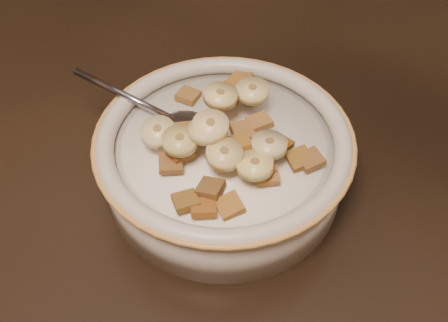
# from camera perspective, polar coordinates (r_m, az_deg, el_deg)

# --- Properties ---
(table) EXTENTS (1.41, 0.92, 0.04)m
(table) POSITION_cam_1_polar(r_m,az_deg,el_deg) (0.65, -9.80, 9.06)
(table) COLOR black
(table) RESTS_ON floor
(cereal_bowl) EXTENTS (0.23, 0.23, 0.05)m
(cereal_bowl) POSITION_cam_1_polar(r_m,az_deg,el_deg) (0.48, 0.00, -0.22)
(cereal_bowl) COLOR beige
(cereal_bowl) RESTS_ON table
(milk) EXTENTS (0.19, 0.19, 0.00)m
(milk) POSITION_cam_1_polar(r_m,az_deg,el_deg) (0.46, 0.00, 2.05)
(milk) COLOR white
(milk) RESTS_ON cereal_bowl
(spoon) EXTENTS (0.06, 0.05, 0.01)m
(spoon) POSITION_cam_1_polar(r_m,az_deg,el_deg) (0.47, -3.97, 3.90)
(spoon) COLOR gray
(spoon) RESTS_ON cereal_bowl
(cereal_square_0) EXTENTS (0.03, 0.03, 0.01)m
(cereal_square_0) POSITION_cam_1_polar(r_m,az_deg,el_deg) (0.41, -4.40, -4.58)
(cereal_square_0) COLOR brown
(cereal_square_0) RESTS_ON milk
(cereal_square_1) EXTENTS (0.03, 0.03, 0.01)m
(cereal_square_1) POSITION_cam_1_polar(r_m,az_deg,el_deg) (0.51, 1.56, 8.89)
(cereal_square_1) COLOR brown
(cereal_square_1) RESTS_ON milk
(cereal_square_2) EXTENTS (0.03, 0.03, 0.01)m
(cereal_square_2) POSITION_cam_1_polar(r_m,az_deg,el_deg) (0.43, 1.70, 2.05)
(cereal_square_2) COLOR brown
(cereal_square_2) RESTS_ON milk
(cereal_square_3) EXTENTS (0.02, 0.02, 0.01)m
(cereal_square_3) POSITION_cam_1_polar(r_m,az_deg,el_deg) (0.41, -1.58, -3.08)
(cereal_square_3) COLOR brown
(cereal_square_3) RESTS_ON milk
(cereal_square_4) EXTENTS (0.03, 0.03, 0.01)m
(cereal_square_4) POSITION_cam_1_polar(r_m,az_deg,el_deg) (0.48, 0.34, 7.29)
(cereal_square_4) COLOR brown
(cereal_square_4) RESTS_ON milk
(cereal_square_5) EXTENTS (0.03, 0.03, 0.01)m
(cereal_square_5) POSITION_cam_1_polar(r_m,az_deg,el_deg) (0.50, 2.99, 7.51)
(cereal_square_5) COLOR brown
(cereal_square_5) RESTS_ON milk
(cereal_square_6) EXTENTS (0.03, 0.02, 0.01)m
(cereal_square_6) POSITION_cam_1_polar(r_m,az_deg,el_deg) (0.44, -3.42, 3.15)
(cereal_square_6) COLOR brown
(cereal_square_6) RESTS_ON milk
(cereal_square_7) EXTENTS (0.02, 0.02, 0.01)m
(cereal_square_7) POSITION_cam_1_polar(r_m,az_deg,el_deg) (0.51, 2.06, 9.12)
(cereal_square_7) COLOR brown
(cereal_square_7) RESTS_ON milk
(cereal_square_8) EXTENTS (0.02, 0.02, 0.01)m
(cereal_square_8) POSITION_cam_1_polar(r_m,az_deg,el_deg) (0.50, -4.12, 7.50)
(cereal_square_8) COLOR olive
(cereal_square_8) RESTS_ON milk
(cereal_square_9) EXTENTS (0.03, 0.03, 0.01)m
(cereal_square_9) POSITION_cam_1_polar(r_m,az_deg,el_deg) (0.40, -2.40, -5.33)
(cereal_square_9) COLOR brown
(cereal_square_9) RESTS_ON milk
(cereal_square_10) EXTENTS (0.03, 0.03, 0.01)m
(cereal_square_10) POSITION_cam_1_polar(r_m,az_deg,el_deg) (0.45, -4.97, 3.44)
(cereal_square_10) COLOR olive
(cereal_square_10) RESTS_ON milk
(cereal_square_11) EXTENTS (0.03, 0.03, 0.01)m
(cereal_square_11) POSITION_cam_1_polar(r_m,az_deg,el_deg) (0.43, -5.05, 1.13)
(cereal_square_11) COLOR brown
(cereal_square_11) RESTS_ON milk
(cereal_square_12) EXTENTS (0.03, 0.03, 0.01)m
(cereal_square_12) POSITION_cam_1_polar(r_m,az_deg,el_deg) (0.44, 8.62, 0.29)
(cereal_square_12) COLOR olive
(cereal_square_12) RESTS_ON milk
(cereal_square_13) EXTENTS (0.03, 0.03, 0.01)m
(cereal_square_13) POSITION_cam_1_polar(r_m,az_deg,el_deg) (0.45, 4.09, 4.48)
(cereal_square_13) COLOR olive
(cereal_square_13) RESTS_ON milk
(cereal_square_14) EXTENTS (0.03, 0.03, 0.01)m
(cereal_square_14) POSITION_cam_1_polar(r_m,az_deg,el_deg) (0.44, 6.35, 2.00)
(cereal_square_14) COLOR brown
(cereal_square_14) RESTS_ON milk
(cereal_square_15) EXTENTS (0.03, 0.03, 0.01)m
(cereal_square_15) POSITION_cam_1_polar(r_m,az_deg,el_deg) (0.44, 9.86, 0.18)
(cereal_square_15) COLOR brown
(cereal_square_15) RESTS_ON milk
(cereal_square_16) EXTENTS (0.03, 0.03, 0.01)m
(cereal_square_16) POSITION_cam_1_polar(r_m,az_deg,el_deg) (0.42, 4.17, -1.40)
(cereal_square_16) COLOR #90611D
(cereal_square_16) RESTS_ON milk
(cereal_square_17) EXTENTS (0.03, 0.03, 0.01)m
(cereal_square_17) POSITION_cam_1_polar(r_m,az_deg,el_deg) (0.42, 4.88, -1.56)
(cereal_square_17) COLOR #986234
(cereal_square_17) RESTS_ON milk
(cereal_square_18) EXTENTS (0.03, 0.03, 0.01)m
(cereal_square_18) POSITION_cam_1_polar(r_m,az_deg,el_deg) (0.40, 0.62, -5.13)
(cereal_square_18) COLOR #9B6127
(cereal_square_18) RESTS_ON milk
(cereal_square_19) EXTENTS (0.03, 0.03, 0.01)m
(cereal_square_19) POSITION_cam_1_polar(r_m,az_deg,el_deg) (0.43, -6.14, -0.21)
(cereal_square_19) COLOR brown
(cereal_square_19) RESTS_ON milk
(cereal_square_20) EXTENTS (0.03, 0.03, 0.01)m
(cereal_square_20) POSITION_cam_1_polar(r_m,az_deg,el_deg) (0.44, 2.13, 3.43)
(cereal_square_20) COLOR brown
(cereal_square_20) RESTS_ON milk
(banana_slice_0) EXTENTS (0.04, 0.04, 0.01)m
(banana_slice_0) POSITION_cam_1_polar(r_m,az_deg,el_deg) (0.43, 5.19, 1.86)
(banana_slice_0) COLOR beige
(banana_slice_0) RESTS_ON milk
(banana_slice_1) EXTENTS (0.04, 0.04, 0.01)m
(banana_slice_1) POSITION_cam_1_polar(r_m,az_deg,el_deg) (0.42, -2.04, 3.47)
(banana_slice_1) COLOR #E8D689
(banana_slice_1) RESTS_ON milk
(banana_slice_2) EXTENTS (0.04, 0.04, 0.01)m
(banana_slice_2) POSITION_cam_1_polar(r_m,az_deg,el_deg) (0.47, 3.27, 7.98)
(banana_slice_2) COLOR #D9C77F
(banana_slice_2) RESTS_ON milk
(banana_slice_3) EXTENTS (0.04, 0.04, 0.01)m
(banana_slice_3) POSITION_cam_1_polar(r_m,az_deg,el_deg) (0.41, 0.03, 0.79)
(banana_slice_3) COLOR #F8DB8C
(banana_slice_3) RESTS_ON milk
(banana_slice_4) EXTENTS (0.04, 0.04, 0.01)m
(banana_slice_4) POSITION_cam_1_polar(r_m,az_deg,el_deg) (0.42, -5.05, 2.31)
(banana_slice_4) COLOR #D1B869
(banana_slice_4) RESTS_ON milk
(banana_slice_5) EXTENTS (0.04, 0.04, 0.01)m
(banana_slice_5) POSITION_cam_1_polar(r_m,az_deg,el_deg) (0.45, -0.41, 7.46)
(banana_slice_5) COLOR beige
(banana_slice_5) RESTS_ON milk
(banana_slice_6) EXTENTS (0.04, 0.04, 0.01)m
(banana_slice_6) POSITION_cam_1_polar(r_m,az_deg,el_deg) (0.41, 3.54, -0.48)
(banana_slice_6) COLOR #D3BC6B
(banana_slice_6) RESTS_ON milk
(banana_slice_7) EXTENTS (0.04, 0.04, 0.02)m
(banana_slice_7) POSITION_cam_1_polar(r_m,az_deg,el_deg) (0.44, -7.58, 3.32)
(banana_slice_7) COLOR #FCE19E
(banana_slice_7) RESTS_ON milk
(banana_slice_8) EXTENTS (0.04, 0.04, 0.01)m
(banana_slice_8) POSITION_cam_1_polar(r_m,az_deg,el_deg) (0.42, -1.54, 4.00)
(banana_slice_8) COLOR #F7D893
(banana_slice_8) RESTS_ON milk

